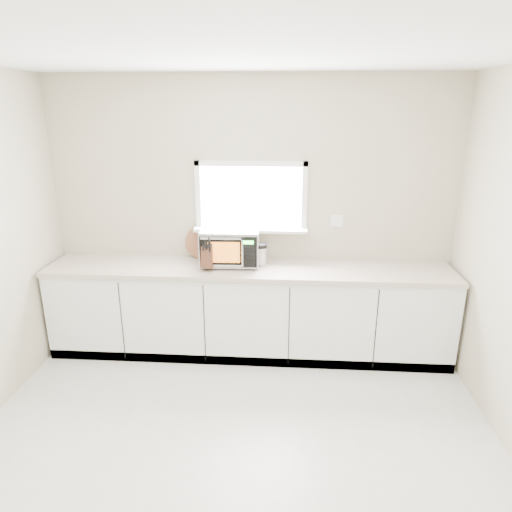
{
  "coord_description": "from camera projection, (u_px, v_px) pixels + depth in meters",
  "views": [
    {
      "loc": [
        0.36,
        -2.45,
        2.4
      ],
      "look_at": [
        0.08,
        1.55,
        1.08
      ],
      "focal_mm": 32.0,
      "sensor_mm": 36.0,
      "label": 1
    }
  ],
  "objects": [
    {
      "name": "ground",
      "position": [
        228.0,
        478.0,
        3.1
      ],
      "size": [
        4.0,
        4.0,
        0.0
      ],
      "primitive_type": "plane",
      "color": "beige",
      "rests_on": "ground"
    },
    {
      "name": "countertop",
      "position": [
        249.0,
        269.0,
        4.42
      ],
      "size": [
        3.92,
        0.64,
        0.04
      ],
      "primitive_type": "cube",
      "color": "beige",
      "rests_on": "cabinets"
    },
    {
      "name": "cutting_board",
      "position": [
        201.0,
        243.0,
        4.63
      ],
      "size": [
        0.32,
        0.08,
        0.32
      ],
      "primitive_type": "cylinder",
      "rotation": [
        1.4,
        0.0,
        0.0
      ],
      "color": "brown",
      "rests_on": "countertop"
    },
    {
      "name": "back_wall",
      "position": [
        251.0,
        215.0,
        4.56
      ],
      "size": [
        4.0,
        0.17,
        2.7
      ],
      "color": "#C0B598",
      "rests_on": "ground"
    },
    {
      "name": "coffee_grinder",
      "position": [
        261.0,
        254.0,
        4.43
      ],
      "size": [
        0.15,
        0.15,
        0.22
      ],
      "rotation": [
        0.0,
        0.0,
        -0.25
      ],
      "color": "#B1B3B8",
      "rests_on": "countertop"
    },
    {
      "name": "microwave",
      "position": [
        230.0,
        245.0,
        4.44
      ],
      "size": [
        0.57,
        0.47,
        0.36
      ],
      "rotation": [
        0.0,
        0.0,
        0.04
      ],
      "color": "black",
      "rests_on": "countertop"
    },
    {
      "name": "cabinets",
      "position": [
        249.0,
        312.0,
        4.57
      ],
      "size": [
        3.92,
        0.6,
        0.88
      ],
      "primitive_type": "cube",
      "color": "white",
      "rests_on": "ground"
    },
    {
      "name": "knife_block",
      "position": [
        209.0,
        255.0,
        4.31
      ],
      "size": [
        0.13,
        0.24,
        0.33
      ],
      "rotation": [
        0.0,
        0.0,
        -0.11
      ],
      "color": "#4F2A1C",
      "rests_on": "countertop"
    }
  ]
}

